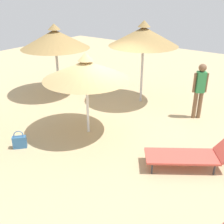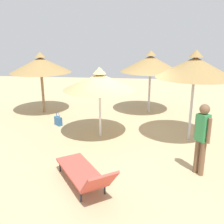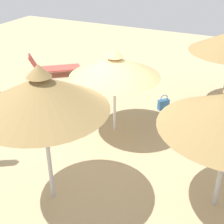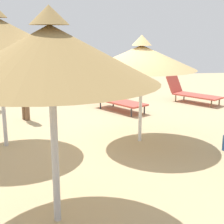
{
  "view_description": "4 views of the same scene",
  "coord_description": "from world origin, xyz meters",
  "px_view_note": "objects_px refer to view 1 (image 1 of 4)",
  "views": [
    {
      "loc": [
        4.75,
        -6.01,
        3.87
      ],
      "look_at": [
        0.96,
        -0.87,
        0.91
      ],
      "focal_mm": 43.38,
      "sensor_mm": 36.0,
      "label": 1
    },
    {
      "loc": [
        8.11,
        0.5,
        3.31
      ],
      "look_at": [
        -0.1,
        -0.4,
        0.82
      ],
      "focal_mm": 41.21,
      "sensor_mm": 36.0,
      "label": 2
    },
    {
      "loc": [
        -3.12,
        5.99,
        4.65
      ],
      "look_at": [
        -0.06,
        -0.4,
        0.77
      ],
      "focal_mm": 50.08,
      "sensor_mm": 36.0,
      "label": 3
    },
    {
      "loc": [
        -6.85,
        0.69,
        2.38
      ],
      "look_at": [
        0.01,
        -0.15,
        0.7
      ],
      "focal_mm": 52.41,
      "sensor_mm": 36.0,
      "label": 4
    }
  ],
  "objects_px": {
    "parasol_umbrella_far_right": "(144,36)",
    "handbag": "(20,142)",
    "person_standing_far_left": "(200,88)",
    "parasol_umbrella_near_left": "(55,39)",
    "parasol_umbrella_front": "(86,70)",
    "lounge_chair_edge": "(194,154)"
  },
  "relations": [
    {
      "from": "parasol_umbrella_near_left",
      "to": "person_standing_far_left",
      "type": "relative_size",
      "value": 1.5
    },
    {
      "from": "parasol_umbrella_front",
      "to": "handbag",
      "type": "bearing_deg",
      "value": -116.6
    },
    {
      "from": "parasol_umbrella_near_left",
      "to": "parasol_umbrella_front",
      "type": "bearing_deg",
      "value": -29.57
    },
    {
      "from": "parasol_umbrella_near_left",
      "to": "person_standing_far_left",
      "type": "xyz_separation_m",
      "value": [
        5.22,
        1.08,
        -1.11
      ]
    },
    {
      "from": "lounge_chair_edge",
      "to": "person_standing_far_left",
      "type": "relative_size",
      "value": 1.18
    },
    {
      "from": "parasol_umbrella_front",
      "to": "parasol_umbrella_near_left",
      "type": "height_order",
      "value": "parasol_umbrella_near_left"
    },
    {
      "from": "handbag",
      "to": "parasol_umbrella_far_right",
      "type": "bearing_deg",
      "value": 79.1
    },
    {
      "from": "parasol_umbrella_front",
      "to": "person_standing_far_left",
      "type": "distance_m",
      "value": 3.65
    },
    {
      "from": "parasol_umbrella_near_left",
      "to": "person_standing_far_left",
      "type": "distance_m",
      "value": 5.44
    },
    {
      "from": "handbag",
      "to": "lounge_chair_edge",
      "type": "bearing_deg",
      "value": 25.28
    },
    {
      "from": "parasol_umbrella_far_right",
      "to": "parasol_umbrella_near_left",
      "type": "relative_size",
      "value": 1.08
    },
    {
      "from": "parasol_umbrella_near_left",
      "to": "person_standing_far_left",
      "type": "bearing_deg",
      "value": 11.67
    },
    {
      "from": "person_standing_far_left",
      "to": "parasol_umbrella_front",
      "type": "bearing_deg",
      "value": -128.24
    },
    {
      "from": "parasol_umbrella_near_left",
      "to": "lounge_chair_edge",
      "type": "height_order",
      "value": "parasol_umbrella_near_left"
    },
    {
      "from": "parasol_umbrella_far_right",
      "to": "parasol_umbrella_near_left",
      "type": "bearing_deg",
      "value": -158.2
    },
    {
      "from": "person_standing_far_left",
      "to": "handbag",
      "type": "distance_m",
      "value": 5.54
    },
    {
      "from": "parasol_umbrella_far_right",
      "to": "lounge_chair_edge",
      "type": "height_order",
      "value": "parasol_umbrella_far_right"
    },
    {
      "from": "parasol_umbrella_far_right",
      "to": "handbag",
      "type": "height_order",
      "value": "parasol_umbrella_far_right"
    },
    {
      "from": "parasol_umbrella_far_right",
      "to": "handbag",
      "type": "relative_size",
      "value": 5.74
    },
    {
      "from": "lounge_chair_edge",
      "to": "person_standing_far_left",
      "type": "xyz_separation_m",
      "value": [
        -0.92,
        2.65,
        0.67
      ]
    },
    {
      "from": "person_standing_far_left",
      "to": "handbag",
      "type": "bearing_deg",
      "value": -124.11
    },
    {
      "from": "parasol_umbrella_near_left",
      "to": "lounge_chair_edge",
      "type": "relative_size",
      "value": 1.28
    }
  ]
}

